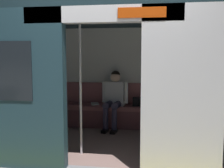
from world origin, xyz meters
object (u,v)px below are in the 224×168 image
at_px(train_car, 110,58).
at_px(book, 95,104).
at_px(bench_seat, 120,111).
at_px(handbag, 139,102).
at_px(grab_pole_door, 80,87).
at_px(person_seated, 114,96).

xyz_separation_m(train_car, book, (0.49, -1.04, -0.98)).
distance_m(train_car, bench_seat, 1.46).
relative_size(train_car, bench_seat, 2.07).
height_order(handbag, grab_pole_door, grab_pole_door).
xyz_separation_m(person_seated, book, (0.44, -0.13, -0.20)).
distance_m(train_car, handbag, 1.42).
bearing_deg(book, person_seated, 146.56).
bearing_deg(train_car, book, -64.79).
height_order(train_car, grab_pole_door, train_car).
height_order(train_car, person_seated, train_car).
distance_m(handbag, grab_pole_door, 1.85).
xyz_separation_m(book, grab_pole_door, (-0.13, 1.64, 0.56)).
bearing_deg(bench_seat, train_car, 86.18).
bearing_deg(person_seated, bench_seat, -156.17).
xyz_separation_m(handbag, grab_pole_door, (0.82, 1.58, 0.49)).
distance_m(bench_seat, handbag, 0.44).
relative_size(book, grab_pole_door, 0.11).
height_order(bench_seat, handbag, handbag).
bearing_deg(train_car, handbag, -114.79).
distance_m(train_car, grab_pole_door, 0.82).
xyz_separation_m(train_car, person_seated, (0.05, -0.91, -0.78)).
xyz_separation_m(bench_seat, handbag, (-0.39, -0.03, 0.19)).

